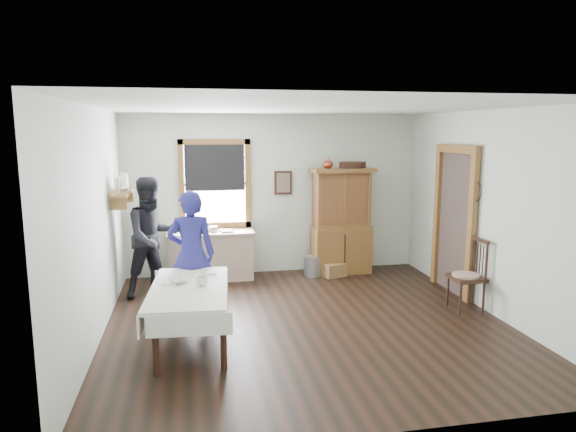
{
  "coord_description": "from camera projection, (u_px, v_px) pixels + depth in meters",
  "views": [
    {
      "loc": [
        -1.42,
        -6.08,
        2.42
      ],
      "look_at": [
        -0.19,
        0.3,
        1.34
      ],
      "focal_mm": 32.0,
      "sensor_mm": 36.0,
      "label": 1
    }
  ],
  "objects": [
    {
      "name": "rug_beater",
      "position": [
        477.0,
        183.0,
        7.02
      ],
      "size": [
        0.01,
        0.27,
        0.27
      ],
      "primitive_type": "torus",
      "rotation": [
        0.0,
        1.57,
        0.0
      ],
      "color": "black",
      "rests_on": "room"
    },
    {
      "name": "figure_dark",
      "position": [
        153.0,
        241.0,
        7.55
      ],
      "size": [
        0.99,
        0.92,
        1.63
      ],
      "primitive_type": "imported",
      "rotation": [
        0.0,
        0.0,
        0.49
      ],
      "color": "black",
      "rests_on": "room"
    },
    {
      "name": "counter_bowl",
      "position": [
        210.0,
        229.0,
        8.37
      ],
      "size": [
        0.22,
        0.22,
        0.06
      ],
      "primitive_type": "imported",
      "rotation": [
        0.0,
        0.0,
        0.09
      ],
      "color": "silver",
      "rests_on": "work_counter"
    },
    {
      "name": "window",
      "position": [
        215.0,
        179.0,
        8.49
      ],
      "size": [
        1.18,
        0.07,
        1.48
      ],
      "color": "white",
      "rests_on": "room"
    },
    {
      "name": "table_cup_b",
      "position": [
        204.0,
        273.0,
        6.18
      ],
      "size": [
        0.12,
        0.12,
        0.1
      ],
      "primitive_type": "imported",
      "rotation": [
        0.0,
        0.0,
        0.22
      ],
      "color": "silver",
      "rests_on": "dining_table"
    },
    {
      "name": "shelf_bowl",
      "position": [
        122.0,
        189.0,
        7.35
      ],
      "size": [
        0.22,
        0.22,
        0.05
      ],
      "primitive_type": "imported",
      "color": "silver",
      "rests_on": "wall_shelf"
    },
    {
      "name": "table_cup_a",
      "position": [
        202.0,
        281.0,
        5.86
      ],
      "size": [
        0.13,
        0.13,
        0.1
      ],
      "primitive_type": "imported",
      "rotation": [
        0.0,
        0.0,
        0.03
      ],
      "color": "silver",
      "rests_on": "dining_table"
    },
    {
      "name": "wall_shelf",
      "position": [
        122.0,
        191.0,
        7.34
      ],
      "size": [
        0.24,
        1.0,
        0.44
      ],
      "color": "brown",
      "rests_on": "room"
    },
    {
      "name": "dining_table",
      "position": [
        190.0,
        315.0,
        5.87
      ],
      "size": [
        1.01,
        1.75,
        0.67
      ],
      "primitive_type": "cube",
      "rotation": [
        0.0,
        0.0,
        -0.08
      ],
      "color": "white",
      "rests_on": "room"
    },
    {
      "name": "room",
      "position": [
        307.0,
        219.0,
        6.33
      ],
      "size": [
        5.01,
        5.01,
        2.7
      ],
      "color": "black",
      "rests_on": "ground"
    },
    {
      "name": "woman_blue",
      "position": [
        191.0,
        259.0,
        6.66
      ],
      "size": [
        0.59,
        0.41,
        1.55
      ],
      "primitive_type": "imported",
      "rotation": [
        0.0,
        0.0,
        3.07
      ],
      "color": "navy",
      "rests_on": "room"
    },
    {
      "name": "wicker_basket",
      "position": [
        334.0,
        270.0,
        8.63
      ],
      "size": [
        0.44,
        0.37,
        0.22
      ],
      "primitive_type": "cube",
      "rotation": [
        0.0,
        0.0,
        0.31
      ],
      "color": "olive",
      "rests_on": "room"
    },
    {
      "name": "spindle_chair",
      "position": [
        467.0,
        274.0,
        6.96
      ],
      "size": [
        0.46,
        0.46,
        0.99
      ],
      "primitive_type": "cube",
      "rotation": [
        0.0,
        0.0,
        0.01
      ],
      "color": "#311A11",
      "rests_on": "room"
    },
    {
      "name": "work_counter",
      "position": [
        211.0,
        255.0,
        8.42
      ],
      "size": [
        1.4,
        0.54,
        0.8
      ],
      "primitive_type": "cube",
      "rotation": [
        0.0,
        0.0,
        -0.0
      ],
      "color": "tan",
      "rests_on": "room"
    },
    {
      "name": "table_bowl",
      "position": [
        178.0,
        281.0,
        5.95
      ],
      "size": [
        0.3,
        0.3,
        0.06
      ],
      "primitive_type": "imported",
      "rotation": [
        0.0,
        0.0,
        0.37
      ],
      "color": "silver",
      "rests_on": "dining_table"
    },
    {
      "name": "china_hutch",
      "position": [
        341.0,
        221.0,
        8.75
      ],
      "size": [
        1.08,
        0.54,
        1.8
      ],
      "primitive_type": "cube",
      "rotation": [
        0.0,
        0.0,
        0.04
      ],
      "color": "brown",
      "rests_on": "room"
    },
    {
      "name": "counter_book",
      "position": [
        220.0,
        231.0,
        8.31
      ],
      "size": [
        0.21,
        0.26,
        0.02
      ],
      "primitive_type": "imported",
      "rotation": [
        0.0,
        0.0,
        0.18
      ],
      "color": "brown",
      "rests_on": "work_counter"
    },
    {
      "name": "pail",
      "position": [
        313.0,
        266.0,
        8.65
      ],
      "size": [
        0.34,
        0.34,
        0.33
      ],
      "primitive_type": "cube",
      "rotation": [
        0.0,
        0.0,
        0.11
      ],
      "color": "gray",
      "rests_on": "room"
    },
    {
      "name": "framed_picture",
      "position": [
        283.0,
        183.0,
        8.71
      ],
      "size": [
        0.3,
        0.04,
        0.4
      ],
      "primitive_type": "cube",
      "color": "#311A11",
      "rests_on": "room"
    },
    {
      "name": "doorway",
      "position": [
        455.0,
        216.0,
        7.65
      ],
      "size": [
        0.09,
        1.14,
        2.22
      ],
      "color": "#443730",
      "rests_on": "room"
    }
  ]
}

